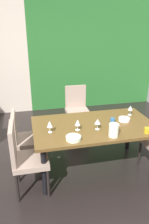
{
  "coord_description": "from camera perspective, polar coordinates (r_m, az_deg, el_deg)",
  "views": [
    {
      "loc": [
        -0.52,
        -2.62,
        2.07
      ],
      "look_at": [
        0.15,
        0.33,
        0.85
      ],
      "focal_mm": 35.0,
      "sensor_mm": 36.0,
      "label": 1
    }
  ],
  "objects": [
    {
      "name": "cup_west",
      "position": [
        3.22,
        9.91,
        -2.21
      ],
      "size": [
        0.07,
        0.07,
        0.07
      ],
      "primitive_type": "cylinder",
      "color": "#295D8B",
      "rests_on": "dining_table"
    },
    {
      "name": "serving_bowl_corner",
      "position": [
        2.73,
        -0.21,
        -6.81
      ],
      "size": [
        0.19,
        0.19,
        0.05
      ],
      "primitive_type": "cylinder",
      "color": "beige",
      "rests_on": "dining_table"
    },
    {
      "name": "wine_glass_north",
      "position": [
        2.97,
        6.05,
        -2.55
      ],
      "size": [
        0.08,
        0.08,
        0.15
      ],
      "color": "silver",
      "rests_on": "dining_table"
    },
    {
      "name": "garden_window_panel",
      "position": [
        5.71,
        5.08,
        14.68
      ],
      "size": [
        3.26,
        0.1,
        2.71
      ],
      "primitive_type": "cube",
      "color": "#256227",
      "rests_on": "ground_plane"
    },
    {
      "name": "wine_glass_left",
      "position": [
        2.93,
        0.82,
        -2.81
      ],
      "size": [
        0.07,
        0.07,
        0.15
      ],
      "color": "silver",
      "rests_on": "dining_table"
    },
    {
      "name": "chair_left_far",
      "position": [
        3.35,
        -13.07,
        -6.26
      ],
      "size": [
        0.45,
        0.44,
        0.91
      ],
      "rotation": [
        0.0,
        0.0,
        -1.57
      ],
      "color": "gray",
      "rests_on": "ground_plane"
    },
    {
      "name": "wine_glass_east",
      "position": [
        2.89,
        -6.49,
        -3.19
      ],
      "size": [
        0.08,
        0.08,
        0.17
      ],
      "color": "silver",
      "rests_on": "dining_table"
    },
    {
      "name": "ground_plane",
      "position": [
        3.39,
        -1.35,
        -15.93
      ],
      "size": [
        5.68,
        5.64,
        0.02
      ],
      "primitive_type": "cube",
      "color": "black"
    },
    {
      "name": "serving_bowl_south",
      "position": [
        3.33,
        12.86,
        -1.87
      ],
      "size": [
        0.17,
        0.17,
        0.05
      ],
      "primitive_type": "cylinder",
      "color": "white",
      "rests_on": "dining_table"
    },
    {
      "name": "cup_right",
      "position": [
        3.05,
        18.44,
        -4.57
      ],
      "size": [
        0.08,
        0.08,
        0.07
      ],
      "primitive_type": "cylinder",
      "color": "#AD9519",
      "rests_on": "dining_table"
    },
    {
      "name": "pitcher_near_shelf",
      "position": [
        2.83,
        10.23,
        -4.66
      ],
      "size": [
        0.14,
        0.12,
        0.17
      ],
      "color": "white",
      "rests_on": "dining_table"
    },
    {
      "name": "chair_head_far",
      "position": [
        4.36,
        0.61,
        1.27
      ],
      "size": [
        0.44,
        0.45,
        0.94
      ],
      "rotation": [
        0.0,
        0.0,
        3.14
      ],
      "color": "gray",
      "rests_on": "ground_plane"
    },
    {
      "name": "wine_glass_center",
      "position": [
        3.53,
        14.38,
        0.95
      ],
      "size": [
        0.08,
        0.08,
        0.15
      ],
      "color": "silver",
      "rests_on": "dining_table"
    },
    {
      "name": "dining_table",
      "position": [
        3.18,
        5.11,
        -4.62
      ],
      "size": [
        1.74,
        1.01,
        0.73
      ],
      "color": "brown",
      "rests_on": "ground_plane"
    },
    {
      "name": "chair_left_near",
      "position": [
        2.87,
        -13.07,
        -11.05
      ],
      "size": [
        0.45,
        0.44,
        0.96
      ],
      "rotation": [
        0.0,
        0.0,
        -1.57
      ],
      "color": "gray",
      "rests_on": "ground_plane"
    }
  ]
}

